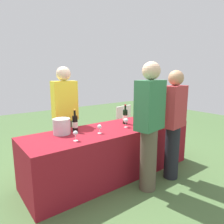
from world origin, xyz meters
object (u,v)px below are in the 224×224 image
Objects in this scene: wine_glass_2 at (126,121)px; guest_1 at (174,121)px; wine_glass_1 at (99,127)px; wine_bottle_3 at (150,112)px; menu_board at (123,123)px; wine_bottle_0 at (75,124)px; wine_bottle_2 at (143,113)px; wine_glass_0 at (76,134)px; wine_bottle_1 at (125,117)px; ice_bucket at (62,126)px; guest_0 at (149,123)px; server_pouring at (65,114)px.

guest_1 is at bearing -52.34° from wine_glass_2.
guest_1 reaches higher than wine_glass_1.
menu_board is (0.24, 1.02, -0.45)m from wine_bottle_3.
wine_bottle_0 reaches higher than menu_board.
wine_glass_0 is at bearing -167.23° from wine_bottle_2.
wine_bottle_1 reaches higher than ice_bucket.
guest_0 reaches higher than guest_1.
wine_glass_0 is (-1.06, -0.29, -0.03)m from wine_bottle_1.
wine_glass_2 is (-0.78, -0.23, -0.01)m from wine_bottle_3.
guest_0 reaches higher than ice_bucket.
wine_glass_2 is 0.09× the size of server_pouring.
wine_bottle_0 is 2.07m from menu_board.
wine_bottle_1 is at bearing -4.83° from ice_bucket.
wine_glass_1 is 0.16× the size of menu_board.
wine_bottle_1 reaches higher than menu_board.
wine_glass_1 is (-1.29, -0.25, -0.03)m from wine_bottle_3.
guest_0 is 2.19m from menu_board.
ice_bucket is at bearing 175.11° from wine_bottle_0.
wine_bottle_1 is 0.47m from wine_bottle_2.
wine_bottle_0 is at bearing 130.36° from wine_glass_1.
wine_bottle_1 is (0.88, -0.07, -0.00)m from wine_bottle_0.
wine_bottle_1 is at bearing 151.21° from server_pouring.
wine_glass_1 is at bearing -49.64° from wine_bottle_0.
wine_bottle_1 reaches higher than wine_glass_0.
wine_glass_0 is at bearing 152.70° from guest_1.
wine_glass_0 is 0.93m from wine_glass_2.
server_pouring is at bearing 134.26° from wine_glass_2.
guest_0 reaches higher than wine_glass_0.
server_pouring reaches higher than wine_glass_0.
wine_glass_1 is at bearing 117.42° from guest_0.
wine_bottle_3 is at bearing -1.25° from ice_bucket.
server_pouring is (0.24, 0.81, 0.08)m from wine_glass_0.
guest_0 is 1.06× the size of guest_1.
server_pouring is 0.97× the size of guest_0.
wine_bottle_2 reaches higher than wine_bottle_3.
wine_bottle_3 is 0.82m from wine_glass_2.
guest_0 is at bearing 171.78° from guest_1.
wine_glass_0 is (-1.53, -0.35, -0.03)m from wine_bottle_2.
wine_bottle_2 is 1.19m from menu_board.
wine_glass_0 is 0.16× the size of menu_board.
ice_bucket is 1.60m from guest_1.
wine_bottle_2 is at bearing 68.40° from guest_1.
wine_bottle_1 is at bearing 17.29° from wine_glass_1.
wine_glass_2 is 0.09× the size of guest_1.
guest_0 is at bearing -52.35° from wine_glass_1.
menu_board is at bearing 76.83° from wine_bottle_3.
wine_bottle_2 reaches higher than wine_glass_2.
wine_bottle_3 is 1.72m from ice_bucket.
server_pouring is (-0.82, 0.52, 0.06)m from wine_bottle_1.
wine_bottle_2 is at bearing 38.79° from guest_0.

